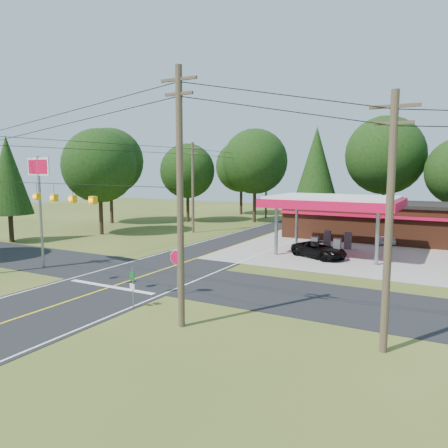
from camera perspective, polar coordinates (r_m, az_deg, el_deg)
The scene contains 17 objects.
ground at distance 30.18m, azimuth -9.84°, elevation -6.53°, with size 120.00×120.00×0.00m, color #40521D.
main_highway at distance 30.18m, azimuth -9.84°, elevation -6.51°, with size 8.00×120.00×0.02m, color black.
cross_road at distance 30.18m, azimuth -9.84°, elevation -6.50°, with size 70.00×7.00×0.02m, color black.
lane_center_yellow at distance 30.17m, azimuth -9.84°, elevation -6.48°, with size 0.15×110.00×0.00m, color yellow.
gas_canopy at distance 37.16m, azimuth 14.07°, elevation 2.61°, with size 10.60×7.40×4.88m.
convenience_store at distance 46.87m, azimuth 18.29°, elevation 0.49°, with size 16.40×7.55×3.80m.
utility_pole_near_right at distance 19.26m, azimuth -5.75°, elevation 3.72°, with size 1.80×0.30×11.50m.
utility_pole_far_left at distance 48.66m, azimuth -4.09°, elevation 4.96°, with size 1.80×0.30×10.00m.
utility_pole_right_b at distance 17.60m, azimuth 20.78°, elevation 0.47°, with size 1.80×0.30×10.00m.
utility_pole_north at distance 63.01m, azimuth 5.53°, elevation 5.06°, with size 0.30×0.30×9.50m.
overhead_beacons at distance 25.70m, azimuth -20.32°, elevation 4.75°, with size 17.04×2.04×1.03m.
treeline_backdrop at distance 50.03m, azimuth 8.30°, elevation 7.59°, with size 70.27×51.59×13.30m.
suv_car at distance 35.87m, azimuth 12.31°, elevation -3.33°, with size 4.69×4.69×1.30m, color black.
sedan_car at distance 44.76m, azimuth 20.28°, elevation -1.44°, with size 4.21×4.21×1.44m, color white.
big_stop_sign at distance 33.64m, azimuth -23.01°, elevation 4.88°, with size 2.93×0.68×8.00m.
octagonal_stop_sign at distance 24.75m, azimuth -6.13°, elevation -4.81°, with size 0.90×0.19×2.64m.
route_sign_post at distance 23.02m, azimuth -11.88°, elevation -7.63°, with size 0.43×0.17×2.16m.
Camera 1 is at (18.40, -22.83, 7.14)m, focal length 35.00 mm.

